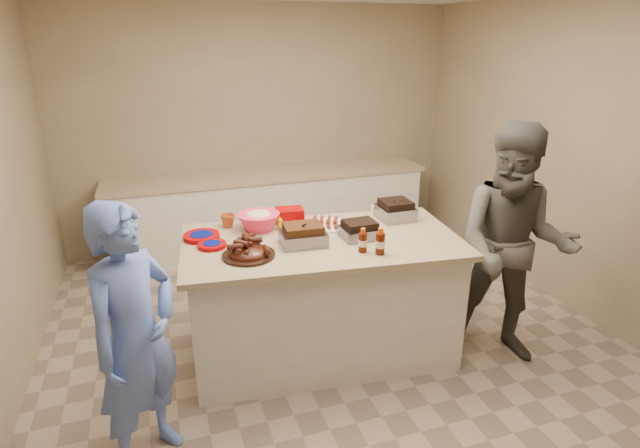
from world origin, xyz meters
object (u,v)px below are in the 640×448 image
object	(u,v)px
island	(322,350)
bbq_bottle_b	(380,254)
plastic_cup	(228,227)
rib_platter	(249,256)
coleslaw_bowl	(259,229)
bbq_bottle_a	(362,252)
guest_gray	(497,352)
mustard_bottle	(280,229)
roasting_pan	(395,219)

from	to	relation	value
island	bbq_bottle_b	world-z (taller)	bbq_bottle_b
bbq_bottle_b	plastic_cup	xyz separation A→B (m)	(-0.89, 0.85, -0.00)
island	plastic_cup	distance (m)	1.22
island	rib_platter	bearing A→B (deg)	-160.79
coleslaw_bowl	bbq_bottle_a	bearing A→B (deg)	-48.22
coleslaw_bowl	guest_gray	size ratio (longest dim) A/B	0.18
rib_platter	coleslaw_bowl	size ratio (longest dim) A/B	1.12
coleslaw_bowl	mustard_bottle	size ratio (longest dim) A/B	3.00
island	rib_platter	size ratio (longest dim) A/B	5.61
island	rib_platter	xyz separation A→B (m)	(-0.57, -0.13, 0.95)
guest_gray	rib_platter	bearing A→B (deg)	-151.89
rib_platter	bbq_bottle_b	distance (m)	0.89
bbq_bottle_a	bbq_bottle_b	xyz separation A→B (m)	(0.10, -0.07, 0.00)
coleslaw_bowl	bbq_bottle_b	distance (m)	0.99
roasting_pan	island	bearing A→B (deg)	-161.67
bbq_bottle_a	plastic_cup	world-z (taller)	bbq_bottle_a
guest_gray	roasting_pan	bearing A→B (deg)	169.41
coleslaw_bowl	bbq_bottle_a	size ratio (longest dim) A/B	1.86
coleslaw_bowl	bbq_bottle_b	world-z (taller)	coleslaw_bowl
island	roasting_pan	xyz separation A→B (m)	(0.70, 0.22, 0.95)
island	guest_gray	world-z (taller)	island
island	coleslaw_bowl	xyz separation A→B (m)	(-0.39, 0.34, 0.95)
guest_gray	island	bearing A→B (deg)	-161.45
rib_platter	plastic_cup	world-z (taller)	rib_platter
mustard_bottle	guest_gray	distance (m)	1.97
mustard_bottle	roasting_pan	bearing A→B (deg)	-4.54
island	roasting_pan	bearing A→B (deg)	23.91
rib_platter	bbq_bottle_a	xyz separation A→B (m)	(0.75, -0.18, 0.00)
island	coleslaw_bowl	size ratio (longest dim) A/B	6.28
guest_gray	mustard_bottle	bearing A→B (deg)	-167.90
coleslaw_bowl	island	bearing A→B (deg)	-40.98
roasting_pan	bbq_bottle_b	bearing A→B (deg)	-124.01
island	coleslaw_bowl	world-z (taller)	coleslaw_bowl
mustard_bottle	guest_gray	bearing A→B (deg)	-26.61
island	guest_gray	size ratio (longest dim) A/B	1.11
roasting_pan	bbq_bottle_a	xyz separation A→B (m)	(-0.51, -0.53, -0.00)
mustard_bottle	bbq_bottle_a	bearing A→B (deg)	-54.64
coleslaw_bowl	bbq_bottle_a	xyz separation A→B (m)	(0.58, -0.65, -0.00)
mustard_bottle	coleslaw_bowl	bearing A→B (deg)	162.95
island	guest_gray	xyz separation A→B (m)	(1.30, -0.48, 0.00)
roasting_pan	coleslaw_bowl	size ratio (longest dim) A/B	0.84
rib_platter	guest_gray	size ratio (longest dim) A/B	0.20
bbq_bottle_b	plastic_cup	size ratio (longest dim) A/B	1.71
island	coleslaw_bowl	distance (m)	1.08
island	plastic_cup	bearing A→B (deg)	148.88
island	plastic_cup	size ratio (longest dim) A/B	18.26
bbq_bottle_a	plastic_cup	size ratio (longest dim) A/B	1.56
plastic_cup	mustard_bottle	bearing A→B (deg)	-25.40
rib_platter	guest_gray	xyz separation A→B (m)	(1.87, -0.35, -0.95)
coleslaw_bowl	bbq_bottle_b	bearing A→B (deg)	-46.77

